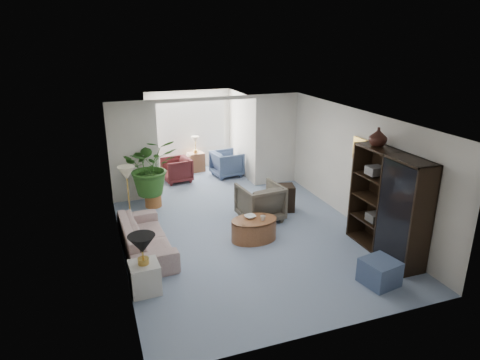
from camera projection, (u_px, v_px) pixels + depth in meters
name	position (u px, v px, depth m)	size (l,w,h in m)	color
floor	(250.00, 240.00, 8.67)	(6.00, 6.00, 0.00)	#8999B5
sunroom_floor	(200.00, 178.00, 12.31)	(2.60, 2.60, 0.00)	#8999B5
back_pier_left	(134.00, 152.00, 10.32)	(1.20, 0.12, 2.50)	silver
back_pier_right	(276.00, 140.00, 11.53)	(1.20, 0.12, 2.50)	silver
back_header	(208.00, 99.00, 10.53)	(2.60, 0.12, 0.10)	silver
window_pane	(189.00, 124.00, 12.81)	(2.20, 0.02, 1.50)	white
window_blinds	(189.00, 124.00, 12.79)	(2.20, 0.02, 1.50)	white
framed_picture	(362.00, 150.00, 8.80)	(0.04, 0.50, 0.40)	#B9AC94
sofa	(146.00, 237.00, 8.11)	(2.10, 0.82, 0.61)	beige
end_table	(145.00, 278.00, 6.86)	(0.47, 0.47, 0.51)	silver
table_lamp	(142.00, 244.00, 6.66)	(0.44, 0.44, 0.30)	black
floor_lamp	(126.00, 173.00, 8.80)	(0.36, 0.36, 0.28)	beige
coffee_table	(254.00, 230.00, 8.60)	(0.95, 0.95, 0.45)	brown
coffee_bowl	(250.00, 217.00, 8.59)	(0.22, 0.22, 0.05)	white
coffee_cup	(263.00, 218.00, 8.47)	(0.11, 0.11, 0.10)	beige
wingback_chair	(260.00, 202.00, 9.50)	(0.89, 0.92, 0.84)	#665E51
side_table_dark	(283.00, 198.00, 10.02)	(0.52, 0.41, 0.62)	black
entertainment_cabinet	(388.00, 204.00, 7.85)	(0.48, 1.79, 1.99)	black
cabinet_urn	(378.00, 137.00, 7.91)	(0.34, 0.34, 0.36)	black
ottoman	(380.00, 272.00, 7.09)	(0.54, 0.54, 0.43)	#4B5981
plant_pot	(153.00, 200.00, 10.30)	(0.40, 0.40, 0.32)	#AC6432
house_plant	(151.00, 166.00, 10.01)	(1.26, 1.09, 1.39)	#2D6021
sunroom_chair_blue	(227.00, 164.00, 12.42)	(0.80, 0.82, 0.75)	#4B5981
sunroom_chair_maroon	(177.00, 170.00, 11.96)	(0.74, 0.76, 0.69)	#571D23
sunroom_table	(196.00, 162.00, 12.88)	(0.47, 0.37, 0.58)	brown
shelf_clutter	(389.00, 201.00, 7.75)	(0.30, 1.11, 1.06)	#4C4A46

